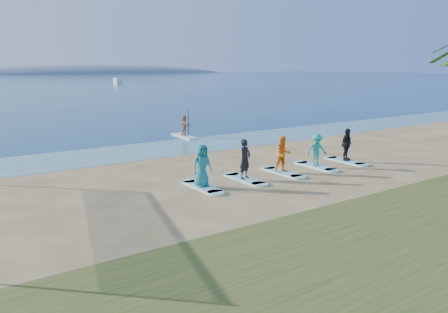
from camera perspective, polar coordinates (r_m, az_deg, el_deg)
ground at (r=18.40m, az=6.11°, el=-4.04°), size 600.00×600.00×0.00m
shallow_water at (r=27.03m, az=-8.48°, el=0.99°), size 600.00×600.00×0.00m
island_ridge at (r=331.07m, az=-15.93°, el=10.41°), size 220.00×56.00×18.00m
paddleboard at (r=31.42m, az=-5.21°, el=2.66°), size 0.89×3.04×0.12m
paddleboarder at (r=31.31m, az=-5.23°, el=4.09°), size 0.43×1.35×1.46m
boat_offshore_b at (r=142.39m, az=-13.71°, el=9.38°), size 2.68×6.10×1.40m
surfboard_0 at (r=18.23m, az=-2.87°, el=-3.99°), size 0.70×2.20×0.09m
student_0 at (r=18.00m, az=-2.90°, el=-1.14°), size 0.88×0.59×1.77m
surfboard_1 at (r=19.45m, az=2.74°, el=-2.98°), size 0.70×2.20×0.09m
student_1 at (r=19.24m, az=2.77°, el=-0.32°), size 0.74×0.61×1.76m
surfboard_2 at (r=20.84m, az=7.65°, el=-2.08°), size 0.70×2.20×0.09m
student_2 at (r=20.64m, az=7.71°, el=0.31°), size 0.97×0.86×1.68m
surfboard_3 at (r=22.36m, az=11.90°, el=-1.28°), size 0.70×2.20×0.09m
student_3 at (r=22.19m, az=12.00°, el=0.86°), size 1.20×0.98×1.61m
surfboard_4 at (r=24.00m, az=15.60°, el=-0.58°), size 0.70×2.20×0.09m
student_4 at (r=23.83m, az=15.72°, el=1.52°), size 1.06×0.64×1.70m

